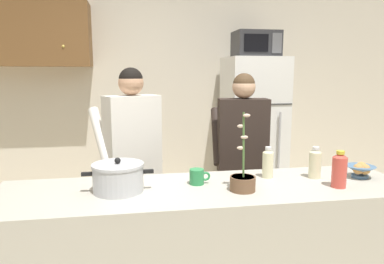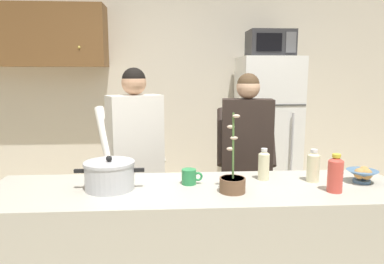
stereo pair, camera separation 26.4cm
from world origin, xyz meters
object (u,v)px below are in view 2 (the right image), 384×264
object	(u,v)px
person_near_pot	(135,146)
bottle_far_corner	(264,165)
bread_bowl	(362,175)
person_by_sink	(247,148)
bottle_near_edge	(313,166)
refrigerator	(266,137)
potted_orchid	(232,181)
bottle_mid_counter	(335,174)
coffee_mug	(189,177)
cooking_pot	(110,175)
microwave	(270,44)

from	to	relation	value
person_near_pot	bottle_far_corner	world-z (taller)	person_near_pot
bread_bowl	bottle_far_corner	xyz separation A→B (m)	(-0.60, 0.11, 0.05)
person_near_pot	person_by_sink	xyz separation A→B (m)	(0.91, 0.03, -0.03)
person_by_sink	bottle_far_corner	world-z (taller)	person_by_sink
person_near_pot	bottle_near_edge	bearing A→B (deg)	-29.88
bottle_far_corner	refrigerator	bearing A→B (deg)	73.99
refrigerator	potted_orchid	bearing A→B (deg)	-110.72
bread_bowl	bottle_far_corner	size ratio (longest dim) A/B	0.92
person_near_pot	bottle_far_corner	distance (m)	1.08
bottle_mid_counter	bottle_near_edge	bearing A→B (deg)	102.84
refrigerator	coffee_mug	xyz separation A→B (m)	(-0.98, -1.78, 0.08)
coffee_mug	bottle_far_corner	distance (m)	0.49
potted_orchid	person_near_pot	bearing A→B (deg)	126.79
coffee_mug	bottle_far_corner	size ratio (longest dim) A/B	0.63
refrigerator	person_by_sink	size ratio (longest dim) A/B	1.11
bottle_near_edge	potted_orchid	bearing A→B (deg)	-162.60
bottle_near_edge	bottle_mid_counter	distance (m)	0.21
bottle_far_corner	coffee_mug	bearing A→B (deg)	-172.48
person_by_sink	bread_bowl	bearing A→B (deg)	-52.85
bottle_mid_counter	bottle_far_corner	xyz separation A→B (m)	(-0.35, 0.26, -0.01)
cooking_pot	bottle_near_edge	bearing A→B (deg)	3.00
person_by_sink	bread_bowl	world-z (taller)	person_by_sink
microwave	bread_bowl	world-z (taller)	microwave
cooking_pot	bread_bowl	bearing A→B (deg)	0.71
refrigerator	coffee_mug	world-z (taller)	refrigerator
person_near_pot	bread_bowl	bearing A→B (deg)	-26.10
person_by_sink	bottle_near_edge	size ratio (longest dim) A/B	7.66
microwave	person_by_sink	xyz separation A→B (m)	(-0.46, -1.04, -0.92)
cooking_pot	bottle_far_corner	bearing A→B (deg)	7.45
bread_bowl	bottle_near_edge	distance (m)	0.31
person_by_sink	bread_bowl	xyz separation A→B (m)	(0.57, -0.76, -0.02)
person_by_sink	bottle_mid_counter	bearing A→B (deg)	-70.73
coffee_mug	refrigerator	bearing A→B (deg)	61.25
refrigerator	bottle_mid_counter	distance (m)	1.99
refrigerator	bread_bowl	xyz separation A→B (m)	(0.11, -1.82, 0.08)
bread_bowl	bottle_mid_counter	size ratio (longest dim) A/B	0.85
person_near_pot	bread_bowl	size ratio (longest dim) A/B	8.64
person_near_pot	potted_orchid	bearing A→B (deg)	-53.21
refrigerator	person_by_sink	bearing A→B (deg)	-113.45
cooking_pot	potted_orchid	bearing A→B (deg)	-8.32
bottle_near_edge	potted_orchid	size ratio (longest dim) A/B	0.45
coffee_mug	bottle_near_edge	distance (m)	0.79
person_by_sink	cooking_pot	bearing A→B (deg)	-141.98
bottle_mid_counter	bread_bowl	bearing A→B (deg)	31.78
microwave	cooking_pot	size ratio (longest dim) A/B	1.17
microwave	coffee_mug	size ratio (longest dim) A/B	3.66
person_by_sink	bottle_near_edge	world-z (taller)	person_by_sink
cooking_pot	bread_bowl	world-z (taller)	cooking_pot
cooking_pot	refrigerator	bearing A→B (deg)	51.70
refrigerator	bottle_far_corner	size ratio (longest dim) A/B	8.61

